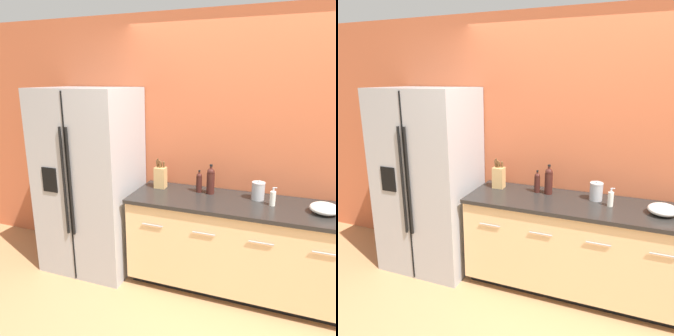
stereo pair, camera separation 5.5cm
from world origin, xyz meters
The scene contains 9 objects.
wall_back centered at (0.00, 1.08, 1.30)m, with size 10.00×0.05×2.60m.
counter_unit centered at (-0.04, 0.74, 0.46)m, with size 2.02×0.64×0.90m.
refrigerator centered at (-1.56, 0.68, 0.95)m, with size 0.93×0.76×1.89m.
knife_block centered at (-0.85, 0.86, 1.01)m, with size 0.11×0.09×0.30m.
wine_bottle centered at (-0.33, 0.86, 1.03)m, with size 0.08×0.08×0.29m.
soap_dispenser centered at (0.25, 0.75, 0.97)m, with size 0.05×0.05×0.17m.
oil_bottle centered at (-0.45, 0.86, 1.00)m, with size 0.06×0.06×0.22m.
steel_canister centered at (0.12, 0.86, 0.98)m, with size 0.12×0.12×0.18m.
mixing_bowl centered at (0.67, 0.71, 0.94)m, with size 0.24×0.24×0.09m.
Camera 1 is at (0.33, -2.09, 1.98)m, focal length 35.00 mm.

